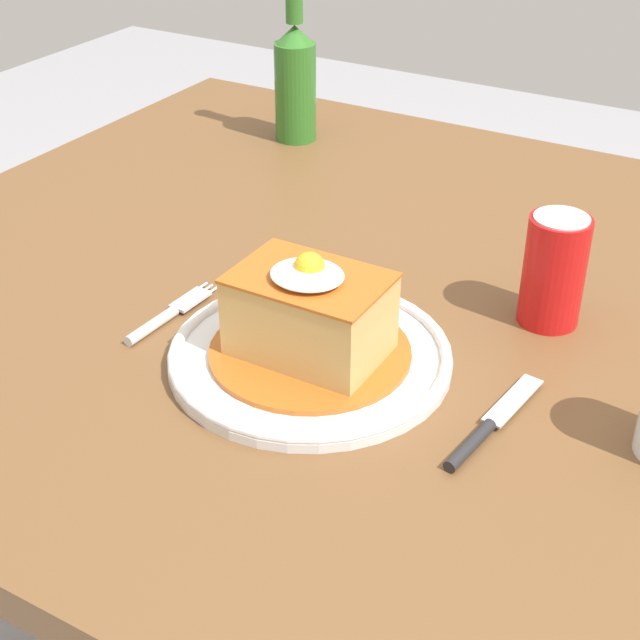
% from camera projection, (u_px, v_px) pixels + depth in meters
% --- Properties ---
extents(dining_table, '(1.33, 1.08, 0.76)m').
position_uv_depth(dining_table, '(405.00, 365.00, 1.11)').
color(dining_table, brown).
rests_on(dining_table, ground_plane).
extents(main_plate, '(0.29, 0.29, 0.02)m').
position_uv_depth(main_plate, '(310.00, 355.00, 0.94)').
color(main_plate, white).
rests_on(main_plate, dining_table).
extents(sandwich_meal, '(0.21, 0.21, 0.12)m').
position_uv_depth(sandwich_meal, '(310.00, 318.00, 0.92)').
color(sandwich_meal, '#B75B1E').
rests_on(sandwich_meal, main_plate).
extents(fork, '(0.02, 0.14, 0.01)m').
position_uv_depth(fork, '(165.00, 317.00, 1.01)').
color(fork, silver).
rests_on(fork, dining_table).
extents(knife, '(0.04, 0.17, 0.01)m').
position_uv_depth(knife, '(483.00, 432.00, 0.84)').
color(knife, '#262628').
rests_on(knife, dining_table).
extents(soda_can, '(0.07, 0.07, 0.12)m').
position_uv_depth(soda_can, '(554.00, 270.00, 0.98)').
color(soda_can, red).
rests_on(soda_can, dining_table).
extents(beer_bottle_green, '(0.06, 0.06, 0.27)m').
position_uv_depth(beer_bottle_green, '(295.00, 76.00, 1.42)').
color(beer_bottle_green, '#2D6B23').
rests_on(beer_bottle_green, dining_table).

